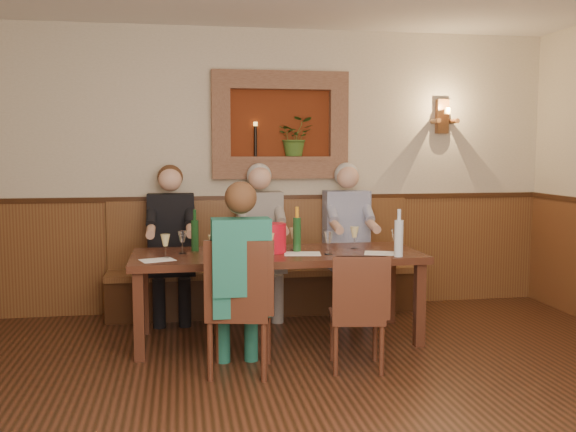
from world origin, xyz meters
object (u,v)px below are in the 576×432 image
object	(u,v)px
chair_near_left	(240,334)
chair_near_right	(356,335)
wine_bottle_green_b	(195,234)
water_bottle	(399,237)
dining_table	(277,261)
person_bench_right	(348,250)
wine_bottle_green_a	(297,233)
person_bench_left	(171,256)
spittoon_bucket	(273,238)
person_chair_front	(240,295)
person_bench_mid	(261,253)
bench	(263,280)

from	to	relation	value
chair_near_left	chair_near_right	size ratio (longest dim) A/B	1.15
chair_near_left	wine_bottle_green_b	size ratio (longest dim) A/B	2.80
water_bottle	dining_table	bearing A→B (deg)	158.96
person_bench_right	wine_bottle_green_a	size ratio (longest dim) A/B	3.90
person_bench_left	person_bench_right	distance (m)	1.73
chair_near_right	person_bench_left	xyz separation A→B (m)	(-1.35, 1.65, 0.36)
chair_near_right	spittoon_bucket	xyz separation A→B (m)	(-0.49, 0.82, 0.62)
chair_near_left	person_chair_front	distance (m)	0.29
chair_near_left	wine_bottle_green_b	xyz separation A→B (m)	(-0.29, 0.96, 0.60)
dining_table	person_bench_mid	distance (m)	0.84
chair_near_left	person_bench_mid	size ratio (longest dim) A/B	0.67
person_bench_left	person_chair_front	xyz separation A→B (m)	(0.50, -1.61, -0.03)
person_chair_front	wine_bottle_green_a	xyz separation A→B (m)	(0.56, 0.79, 0.33)
wine_bottle_green_a	wine_bottle_green_b	distance (m)	0.87
person_bench_mid	wine_bottle_green_b	bearing A→B (deg)	-135.24
wine_bottle_green_a	dining_table	bearing A→B (deg)	-176.22
person_chair_front	wine_bottle_green_b	distance (m)	1.07
wine_bottle_green_b	water_bottle	bearing A→B (deg)	-19.09
person_chair_front	dining_table	bearing A→B (deg)	63.60
dining_table	wine_bottle_green_b	world-z (taller)	wine_bottle_green_b
person_bench_mid	person_bench_right	distance (m)	0.88
spittoon_bucket	wine_bottle_green_a	world-z (taller)	wine_bottle_green_a
dining_table	person_chair_front	size ratio (longest dim) A/B	1.72
wine_bottle_green_a	bench	bearing A→B (deg)	100.34
spittoon_bucket	wine_bottle_green_a	distance (m)	0.20
wine_bottle_green_b	spittoon_bucket	bearing A→B (deg)	-16.60
person_bench_left	dining_table	bearing A→B (deg)	-43.36
chair_near_right	wine_bottle_green_a	xyz separation A→B (m)	(-0.29, 0.83, 0.65)
chair_near_right	chair_near_left	bearing A→B (deg)	-174.35
dining_table	person_bench_left	size ratio (longest dim) A/B	1.64
person_chair_front	wine_bottle_green_a	distance (m)	1.02
bench	water_bottle	world-z (taller)	water_bottle
person_bench_right	person_chair_front	xyz separation A→B (m)	(-1.23, -1.61, -0.04)
chair_near_left	wine_bottle_green_a	distance (m)	1.14
person_bench_left	spittoon_bucket	size ratio (longest dim) A/B	6.01
chair_near_right	water_bottle	xyz separation A→B (m)	(0.47, 0.46, 0.66)
bench	chair_near_left	bearing A→B (deg)	-102.89
person_bench_left	person_bench_mid	xyz separation A→B (m)	(0.85, -0.00, 0.01)
bench	person_bench_left	xyz separation A→B (m)	(-0.89, -0.11, 0.28)
person_chair_front	spittoon_bucket	xyz separation A→B (m)	(0.35, 0.78, 0.30)
bench	person_bench_mid	world-z (taller)	person_bench_mid
bench	chair_near_right	world-z (taller)	bench
person_bench_mid	wine_bottle_green_b	distance (m)	0.95
chair_near_right	spittoon_bucket	world-z (taller)	spittoon_bucket
bench	water_bottle	bearing A→B (deg)	-54.32
person_bench_left	person_bench_right	bearing A→B (deg)	-0.01
dining_table	spittoon_bucket	distance (m)	0.20
person_bench_left	wine_bottle_green_a	xyz separation A→B (m)	(1.06, -0.82, 0.30)
bench	wine_bottle_green_a	xyz separation A→B (m)	(0.17, -0.93, 0.58)
spittoon_bucket	wine_bottle_green_a	bearing A→B (deg)	1.54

